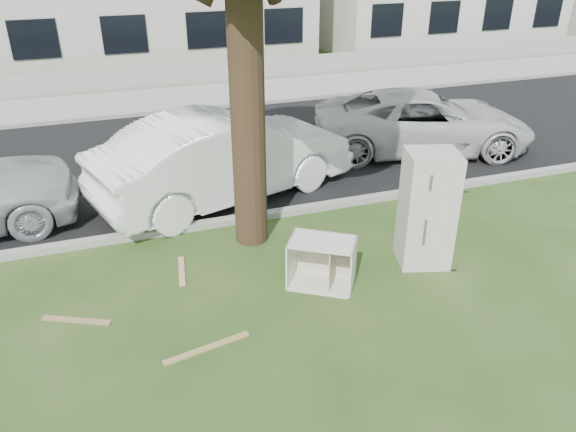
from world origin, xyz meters
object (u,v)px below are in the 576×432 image
object	(u,v)px
cabinet	(322,263)
car_center	(224,156)
fridge	(427,209)
car_right	(423,121)

from	to	relation	value
cabinet	car_center	bearing A→B (deg)	132.81
car_center	cabinet	bearing A→B (deg)	172.04
cabinet	car_center	world-z (taller)	car_center
fridge	cabinet	world-z (taller)	fridge
car_center	car_right	world-z (taller)	car_center
fridge	cabinet	bearing A→B (deg)	-160.01
car_right	fridge	bearing A→B (deg)	164.89
fridge	car_right	xyz separation A→B (m)	(2.61, 4.38, -0.21)
car_center	car_right	distance (m)	5.08
fridge	cabinet	xyz separation A→B (m)	(-1.75, -0.10, -0.54)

